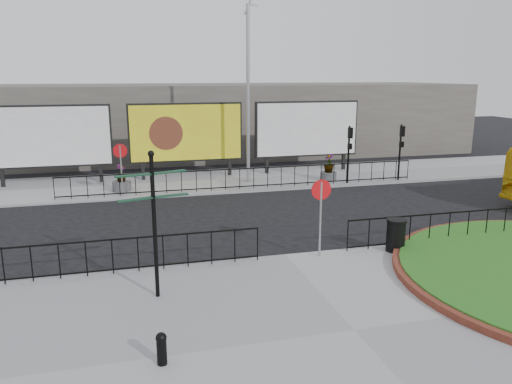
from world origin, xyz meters
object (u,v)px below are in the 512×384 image
object	(u,v)px
bollard	(162,347)
planter_c	(329,170)
litter_bin	(396,235)
lamp_post	(248,92)
fingerpost_sign	(154,211)
billboard_mid	(186,133)
planter_a	(122,182)

from	to	relation	value
bollard	planter_c	size ratio (longest dim) A/B	0.47
litter_bin	lamp_post	bearing A→B (deg)	100.01
lamp_post	planter_c	distance (m)	5.98
fingerpost_sign	planter_c	world-z (taller)	fingerpost_sign
billboard_mid	planter_a	xyz separation A→B (m)	(-3.54, -2.48, -2.02)
lamp_post	billboard_mid	bearing A→B (deg)	146.75
billboard_mid	planter_c	distance (m)	8.00
bollard	fingerpost_sign	bearing A→B (deg)	87.68
bollard	litter_bin	bearing A→B (deg)	30.78
lamp_post	litter_bin	bearing A→B (deg)	-79.99
bollard	billboard_mid	bearing A→B (deg)	81.32
lamp_post	bollard	world-z (taller)	lamp_post
bollard	planter_c	distance (m)	18.46
fingerpost_sign	billboard_mid	bearing A→B (deg)	70.71
planter_c	fingerpost_sign	bearing A→B (deg)	-128.88
fingerpost_sign	planter_c	bearing A→B (deg)	41.83
lamp_post	bollard	size ratio (longest dim) A/B	13.51
billboard_mid	fingerpost_sign	size ratio (longest dim) A/B	1.63
fingerpost_sign	litter_bin	xyz separation A→B (m)	(7.71, 1.49, -1.76)
fingerpost_sign	planter_a	distance (m)	12.74
planter_c	planter_a	bearing A→B (deg)	178.54
litter_bin	planter_a	xyz separation A→B (m)	(-8.59, 11.09, -0.08)
fingerpost_sign	litter_bin	bearing A→B (deg)	1.61
bollard	litter_bin	world-z (taller)	litter_bin
lamp_post	bollard	bearing A→B (deg)	-109.60
lamp_post	fingerpost_sign	size ratio (longest dim) A/B	2.42
lamp_post	fingerpost_sign	xyz separation A→B (m)	(-5.66, -13.09, -2.40)
lamp_post	planter_c	size ratio (longest dim) A/B	6.37
billboard_mid	planter_a	world-z (taller)	billboard_mid
lamp_post	bollard	xyz separation A→B (m)	(-5.79, -16.27, -4.33)
bollard	planter_a	size ratio (longest dim) A/B	0.52
planter_a	litter_bin	bearing A→B (deg)	-52.24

